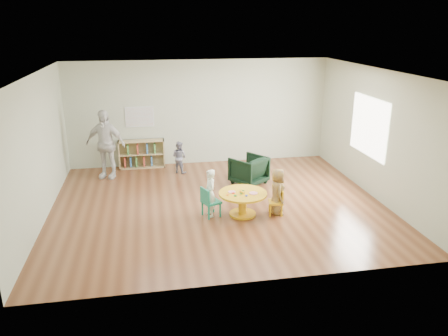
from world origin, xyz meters
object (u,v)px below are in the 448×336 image
child_left (210,193)px  toddler (179,157)px  kid_chair_left (209,201)px  activity_table (243,200)px  bookshelf (141,154)px  armchair (249,170)px  child_right (277,192)px  adult_caretaker (105,144)px  kid_chair_right (278,201)px

child_left → toddler: 2.81m
kid_chair_left → activity_table: bearing=64.4°
activity_table → bookshelf: 4.02m
armchair → child_left: (-1.19, -1.67, 0.15)m
kid_chair_left → child_right: size_ratio=0.64×
activity_table → toddler: toddler is taller
child_right → adult_caretaker: (-3.56, 2.87, 0.38)m
child_left → child_right: (1.36, -0.13, -0.01)m
activity_table → armchair: bearing=73.0°
kid_chair_left → child_right: bearing=64.2°
bookshelf → child_left: size_ratio=1.23×
bookshelf → toddler: bearing=-32.6°
kid_chair_right → kid_chair_left: bearing=95.7°
child_right → kid_chair_left: bearing=89.5°
activity_table → adult_caretaker: bearing=135.5°
armchair → child_left: child_left is taller
armchair → child_right: 1.82m
bookshelf → kid_chair_right: bearing=-52.8°
activity_table → kid_chair_left: kid_chair_left is taller
activity_table → adult_caretaker: size_ratio=0.56×
kid_chair_right → activity_table: bearing=93.7°
armchair → toddler: 1.93m
armchair → kid_chair_left: bearing=18.1°
kid_chair_right → toddler: 3.44m
toddler → adult_caretaker: bearing=40.8°
bookshelf → child_left: child_left is taller
activity_table → child_right: size_ratio=1.01×
child_left → kid_chair_left: bearing=-44.5°
activity_table → adult_caretaker: (-2.86, 2.81, 0.53)m
child_right → adult_caretaker: bearing=55.0°
bookshelf → adult_caretaker: size_ratio=0.70×
kid_chair_left → child_left: (0.02, 0.03, 0.16)m
kid_chair_right → armchair: 1.86m
kid_chair_left → kid_chair_right: kid_chair_left is taller
kid_chair_left → child_right: child_right is taller
activity_table → toddler: (-1.05, 2.86, 0.08)m
bookshelf → child_right: size_ratio=1.25×
armchair → child_left: size_ratio=0.76×
kid_chair_right → bookshelf: size_ratio=0.45×
bookshelf → child_right: bearing=-52.5°
kid_chair_left → bookshelf: (-1.34, 3.43, 0.04)m
activity_table → child_right: 0.72m
kid_chair_right → child_right: 0.20m
child_right → toddler: (-1.75, 2.92, -0.06)m
kid_chair_left → adult_caretaker: bearing=-163.2°
activity_table → kid_chair_right: 0.71m
child_right → armchair: bearing=9.1°
kid_chair_left → toddler: bearing=166.0°
bookshelf → armchair: 3.08m
adult_caretaker → child_left: bearing=-31.2°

